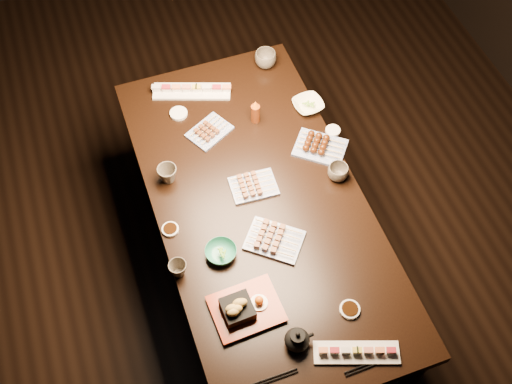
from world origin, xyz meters
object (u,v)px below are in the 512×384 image
Objects in this scene: yakitori_plate_left at (209,129)px; teacup_far_left at (168,174)px; teapot at (297,339)px; teacup_far_right at (266,59)px; tempura_tray at (246,305)px; yakitori_plate_right at (274,238)px; teacup_near_left at (178,269)px; teacup_mid_right at (338,172)px; edamame_bowl_green at (221,252)px; condiment_bottle at (255,111)px; yakitori_plate_center at (254,184)px; sushi_platter_far at (192,89)px; edamame_bowl_cream at (308,105)px; sushi_platter_near at (357,351)px; dining_table at (259,245)px.

teacup_far_left reaches higher than yakitori_plate_left.
yakitori_plate_left is at bearing 94.79° from teapot.
tempura_tray is at bearing -113.30° from teacup_far_right.
yakitori_plate_right is 0.42m from teacup_near_left.
teacup_mid_right is 0.76m from teacup_far_left.
teacup_near_left is at bearing -100.16° from teacup_far_left.
teapot is (0.16, -0.46, 0.03)m from edamame_bowl_green.
teacup_far_left is at bearing -158.01° from condiment_bottle.
edamame_bowl_green is at bearing -161.87° from teacup_mid_right.
teacup_near_left is at bearing -139.81° from yakitori_plate_right.
condiment_bottle is at bearing 72.58° from yakitori_plate_center.
yakitori_plate_left is 2.20× the size of teacup_far_left.
tempura_tray reaches higher than yakitori_plate_left.
teacup_mid_right reaches higher than yakitori_plate_right.
yakitori_plate_center is at bearing 48.85° from edamame_bowl_green.
tempura_tray is 2.49× the size of teacup_far_right.
edamame_bowl_green is 0.75m from condiment_bottle.
sushi_platter_far is 1.41× the size of tempura_tray.
edamame_bowl_cream is at bearing -2.03° from condiment_bottle.
teapot is (0.26, -0.91, 0.01)m from teacup_far_left.
sushi_platter_near is 1.56m from teacup_far_right.
edamame_bowl_green reaches higher than edamame_bowl_cream.
dining_table is 13.50× the size of condiment_bottle.
sushi_platter_far is at bearing -172.57° from teacup_far_right.
dining_table is 20.17× the size of teacup_far_left.
tempura_tray is (-0.13, -0.91, 0.02)m from yakitori_plate_left.
dining_table is 9.19× the size of yakitori_plate_left.
yakitori_plate_left is (-0.08, 0.66, -0.00)m from yakitori_plate_right.
tempura_tray is (-0.22, -0.55, 0.02)m from yakitori_plate_center.
yakitori_plate_left is at bearing 62.97° from teacup_near_left.
yakitori_plate_center is 1.52× the size of condiment_bottle.
edamame_bowl_green is 0.65m from teacup_mid_right.
yakitori_plate_right reaches higher than dining_table.
teacup_far_right is (0.41, 0.05, 0.02)m from sushi_platter_far.
teacup_near_left reaches higher than edamame_bowl_cream.
sushi_platter_near is 3.67× the size of teacup_far_left.
yakitori_plate_center is 1.04× the size of yakitori_plate_left.
teacup_mid_right is (0.81, 0.22, 0.00)m from teacup_near_left.
edamame_bowl_green is 0.49m from teapot.
condiment_bottle reaches higher than teacup_mid_right.
teacup_mid_right is 0.77m from teacup_far_right.
teacup_far_right reaches higher than sushi_platter_far.
teacup_far_right is at bearing 94.84° from teacup_mid_right.
dining_table is at bearing 118.25° from sushi_platter_near.
sushi_platter_near is 1.24m from edamame_bowl_cream.
tempura_tray is (-0.34, 0.31, 0.03)m from sushi_platter_near.
yakitori_plate_right is (-0.01, -0.20, 0.40)m from dining_table.
sushi_platter_near is 0.82m from teacup_mid_right.
teacup_mid_right reaches higher than yakitori_plate_center.
teacup_far_left is at bearing 79.84° from teacup_near_left.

